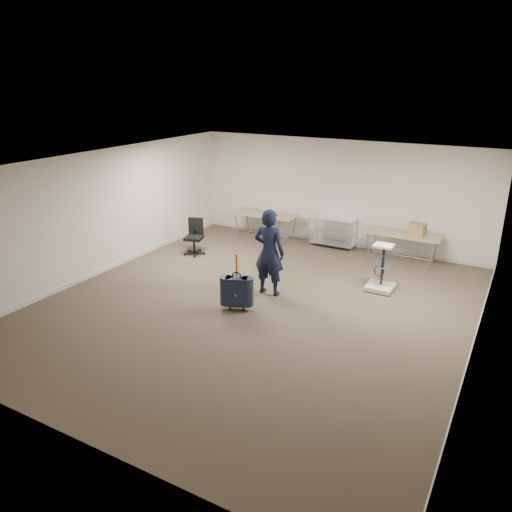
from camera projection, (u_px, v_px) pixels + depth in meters
The scene contains 10 objects.
ground at pixel (256, 306), 9.94m from camera, with size 9.00×9.00×0.00m, color #463A2A.
room_shell at pixel (286, 280), 11.06m from camera, with size 8.00×9.00×9.00m.
folding_table_left at pixel (265, 215), 13.83m from camera, with size 1.80×0.75×0.73m.
folding_table_right at pixel (403, 235), 12.09m from camera, with size 1.80×0.75×0.73m.
wire_shelf at pixel (333, 231), 13.24m from camera, with size 1.22×0.47×0.80m.
person at pixel (269, 252), 10.21m from camera, with size 0.66×0.44×1.82m, color black.
suitcase at pixel (237, 292), 9.63m from camera, with size 0.48×0.38×1.15m.
office_chair at pixel (195, 243), 12.77m from camera, with size 0.56×0.56×0.92m.
equipment_cart at pixel (381, 278), 10.58m from camera, with size 0.56×0.56×1.02m.
cardboard_box at pixel (417, 229), 11.93m from camera, with size 0.37×0.28×0.28m, color #8D5D41.
Camera 1 is at (4.39, -7.88, 4.30)m, focal length 35.00 mm.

